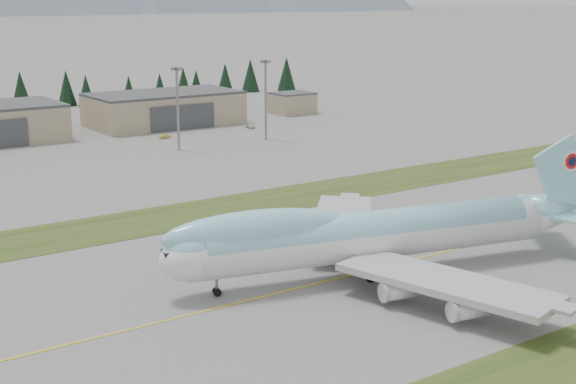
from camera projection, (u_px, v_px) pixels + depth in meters
ground at (337, 279)px, 119.94m from camera, size 7000.00×7000.00×0.00m
grass_strip_near at (546, 374)px, 89.54m from camera, size 400.00×14.00×0.08m
grass_strip_far at (195, 214)px, 155.94m from camera, size 400.00×18.00×0.08m
taxiway_line_main at (337, 279)px, 119.94m from camera, size 400.00×0.40×0.02m
boeing_747_freighter at (372, 234)px, 120.25m from camera, size 74.32×62.26×19.52m
hangar_right at (164, 109)px, 263.39m from camera, size 48.00×26.60×10.80m
control_shed at (292, 103)px, 289.82m from camera, size 14.00×12.00×7.60m
service_vehicle_b at (165, 138)px, 239.41m from camera, size 3.96×2.08×1.24m
service_vehicle_c at (250, 128)px, 257.87m from camera, size 2.69×4.85×1.33m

